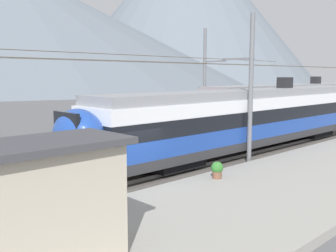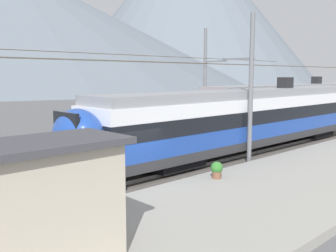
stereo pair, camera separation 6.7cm
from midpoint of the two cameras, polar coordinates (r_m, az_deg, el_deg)
ground_plane at (r=16.05m, az=-5.16°, el=-9.45°), size 400.00×400.00×0.00m
platform_slab at (r=13.02m, az=6.93°, el=-12.85°), size 120.00×6.67×0.32m
track_near at (r=16.89m, az=-7.53°, el=-8.37°), size 120.00×3.00×0.28m
track_far at (r=20.69m, az=-14.97°, el=-5.59°), size 120.00×3.00×0.28m
train_near_platform at (r=23.30m, az=11.98°, el=1.33°), size 24.35×2.96×4.27m
train_far_track at (r=37.27m, az=18.27°, el=3.41°), size 25.90×3.04×4.27m
catenary_mast_mid at (r=20.37m, az=12.02°, el=5.62°), size 49.52×2.02×7.81m
catenary_mast_far_side at (r=29.73m, az=5.79°, el=6.69°), size 49.52×2.18×8.21m
platform_sign at (r=12.40m, az=-9.92°, el=-4.90°), size 0.70×0.08×2.35m
potted_plant_platform_edge at (r=13.08m, az=-9.90°, el=-10.09°), size 0.48×0.48×0.75m
potted_plant_by_shelter at (r=16.52m, az=7.38°, el=-6.36°), size 0.52×0.52×0.73m
platform_shelter at (r=9.02m, az=-21.85°, el=-11.60°), size 5.10×2.12×2.94m
mountain_central_peak at (r=174.54m, az=-22.99°, el=13.70°), size 198.49×198.49×50.10m
mountain_right_ridge at (r=233.01m, az=2.85°, el=17.65°), size 147.65×147.65×90.81m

